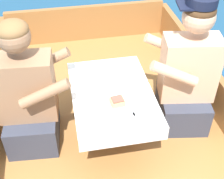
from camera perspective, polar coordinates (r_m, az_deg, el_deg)
name	(u,v)px	position (r m, az deg, el deg)	size (l,w,h in m)	color
ground_plane	(113,166)	(2.73, 0.17, -13.84)	(60.00, 60.00, 0.00)	navy
boat_deck	(113,153)	(2.59, 0.18, -11.48)	(1.85, 3.18, 0.36)	#9E6B38
bow_coaming	(87,23)	(3.58, -4.67, 12.07)	(1.73, 0.06, 0.39)	#936033
cockpit_table	(112,97)	(2.21, 0.00, -1.39)	(0.56, 0.82, 0.43)	#B2B2B7
person_port	(28,98)	(2.25, -15.06, -1.48)	(0.55, 0.47, 1.00)	#333847
person_starboard	(187,76)	(2.38, 13.54, 2.46)	(0.57, 0.51, 1.06)	#333847
plate_sandwich	(117,104)	(2.07, 0.98, -2.75)	(0.22, 0.22, 0.01)	white
plate_bread	(121,66)	(2.42, 1.73, 4.34)	(0.17, 0.17, 0.01)	white
sandwich	(117,101)	(2.06, 0.99, -2.19)	(0.10, 0.09, 0.05)	tan
bowl_port_near	(90,69)	(2.36, -4.05, 3.76)	(0.15, 0.15, 0.04)	white
bowl_starboard_near	(133,83)	(2.23, 3.94, 1.25)	(0.13, 0.13, 0.04)	white
bowl_center_far	(109,74)	(2.30, -0.58, 2.80)	(0.11, 0.11, 0.04)	white
bowl_port_far	(112,123)	(1.93, 0.02, -6.06)	(0.13, 0.13, 0.04)	white
coffee_cup_port	(88,98)	(2.10, -4.45, -1.54)	(0.10, 0.07, 0.05)	white
coffee_cup_starboard	(91,81)	(2.23, -3.82, 1.57)	(0.10, 0.07, 0.06)	white
tin_can	(87,120)	(1.95, -4.68, -5.50)	(0.07, 0.07, 0.05)	silver
utensil_knife_starboard	(113,90)	(2.19, 0.24, -0.05)	(0.17, 0.01, 0.00)	silver
utensil_spoon_starboard	(99,110)	(2.04, -2.47, -3.84)	(0.17, 0.05, 0.01)	silver
utensil_fork_port	(137,120)	(1.98, 4.54, -5.50)	(0.04, 0.17, 0.00)	silver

